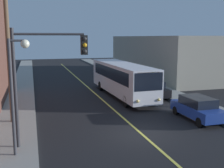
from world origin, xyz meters
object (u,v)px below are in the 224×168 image
at_px(parked_car_green, 135,81).
at_px(utility_pole_near, 7,31).
at_px(traffic_signal_left_corner, 46,65).
at_px(fire_hydrant, 197,100).
at_px(parked_car_blue, 197,108).
at_px(street_lamp_left, 16,80).
at_px(parked_car_black, 152,89).
at_px(city_bus, 122,78).

xyz_separation_m(parked_car_green, utility_pole_near, (-12.44, -9.63, 5.27)).
xyz_separation_m(traffic_signal_left_corner, fire_hydrant, (12.26, 5.13, -3.72)).
distance_m(parked_car_blue, street_lamp_left, 12.39).
bearing_deg(parked_car_black, utility_pole_near, -158.26).
relative_size(parked_car_blue, parked_car_black, 0.99).
relative_size(utility_pole_near, street_lamp_left, 1.98).
height_order(utility_pole_near, traffic_signal_left_corner, utility_pole_near).
height_order(parked_car_blue, fire_hydrant, parked_car_blue).
bearing_deg(fire_hydrant, parked_car_green, 101.70).
distance_m(parked_car_blue, fire_hydrant, 3.74).
distance_m(parked_car_black, traffic_signal_left_corner, 14.43).
xyz_separation_m(city_bus, fire_hydrant, (4.65, -5.68, -1.23)).
relative_size(parked_car_green, utility_pole_near, 0.40).
height_order(parked_car_blue, street_lamp_left, street_lamp_left).
bearing_deg(utility_pole_near, street_lamp_left, -83.33).
bearing_deg(traffic_signal_left_corner, city_bus, 54.84).
height_order(street_lamp_left, fire_hydrant, street_lamp_left).
bearing_deg(traffic_signal_left_corner, parked_car_black, 43.06).
bearing_deg(parked_car_blue, street_lamp_left, -165.74).
relative_size(parked_car_blue, parked_car_green, 1.00).
height_order(parked_car_black, utility_pole_near, utility_pole_near).
bearing_deg(traffic_signal_left_corner, fire_hydrant, 22.71).
bearing_deg(utility_pole_near, parked_car_green, 37.73).
bearing_deg(parked_car_black, traffic_signal_left_corner, -136.94).
xyz_separation_m(utility_pole_near, fire_hydrant, (14.34, 0.47, -5.53)).
relative_size(traffic_signal_left_corner, fire_hydrant, 7.14).
height_order(parked_car_blue, traffic_signal_left_corner, traffic_signal_left_corner).
relative_size(parked_car_black, utility_pole_near, 0.41).
bearing_deg(parked_car_black, parked_car_green, 88.44).
distance_m(parked_car_black, parked_car_green, 4.72).
bearing_deg(fire_hydrant, utility_pole_near, -178.11).
distance_m(parked_car_green, street_lamp_left, 19.50).
bearing_deg(city_bus, utility_pole_near, -147.59).
bearing_deg(parked_car_green, fire_hydrant, -78.30).
xyz_separation_m(parked_car_blue, utility_pole_near, (-12.33, 2.67, 5.27)).
xyz_separation_m(parked_car_green, fire_hydrant, (1.90, -9.15, -0.26)).
relative_size(city_bus, parked_car_green, 2.77).
bearing_deg(street_lamp_left, city_bus, 52.55).
bearing_deg(traffic_signal_left_corner, parked_car_green, 54.03).
bearing_deg(fire_hydrant, parked_car_black, 114.52).
bearing_deg(utility_pole_near, city_bus, 32.41).
distance_m(parked_car_blue, utility_pole_near, 13.67).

